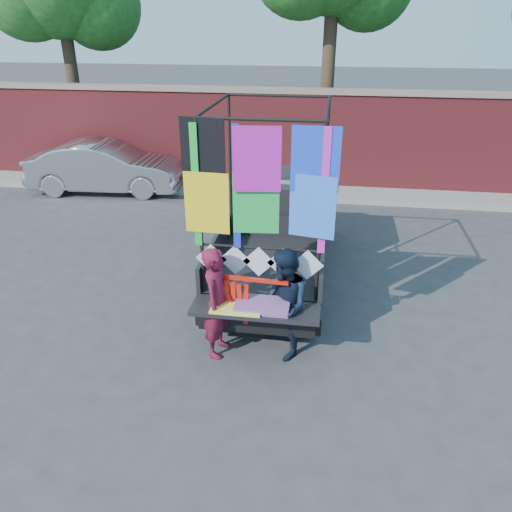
# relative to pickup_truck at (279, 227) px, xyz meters

# --- Properties ---
(ground) EXTENTS (90.00, 90.00, 0.00)m
(ground) POSITION_rel_pickup_truck_xyz_m (-0.37, -1.99, -0.80)
(ground) COLOR #38383A
(ground) RESTS_ON ground
(brick_wall) EXTENTS (30.00, 0.45, 2.61)m
(brick_wall) POSITION_rel_pickup_truck_xyz_m (-0.37, 5.01, 0.52)
(brick_wall) COLOR maroon
(brick_wall) RESTS_ON ground
(curb) EXTENTS (30.00, 1.20, 0.12)m
(curb) POSITION_rel_pickup_truck_xyz_m (-0.37, 4.31, -0.74)
(curb) COLOR gray
(curb) RESTS_ON ground
(pickup_truck) EXTENTS (2.02, 5.07, 3.19)m
(pickup_truck) POSITION_rel_pickup_truck_xyz_m (0.00, 0.00, 0.00)
(pickup_truck) COLOR black
(pickup_truck) RESTS_ON ground
(sedan) EXTENTS (4.11, 1.70, 1.32)m
(sedan) POSITION_rel_pickup_truck_xyz_m (-5.05, 3.80, -0.14)
(sedan) COLOR #B4B6BB
(sedan) RESTS_ON ground
(woman) EXTENTS (0.45, 0.63, 1.59)m
(woman) POSITION_rel_pickup_truck_xyz_m (-0.52, -2.78, -0.01)
(woman) COLOR maroon
(woman) RESTS_ON ground
(man) EXTENTS (0.82, 0.92, 1.57)m
(man) POSITION_rel_pickup_truck_xyz_m (0.37, -2.69, -0.02)
(man) COLOR #131D30
(man) RESTS_ON ground
(streamer_bundle) EXTENTS (1.00, 0.12, 0.69)m
(streamer_bundle) POSITION_rel_pickup_truck_xyz_m (-0.18, -2.75, 0.16)
(streamer_bundle) COLOR red
(streamer_bundle) RESTS_ON ground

